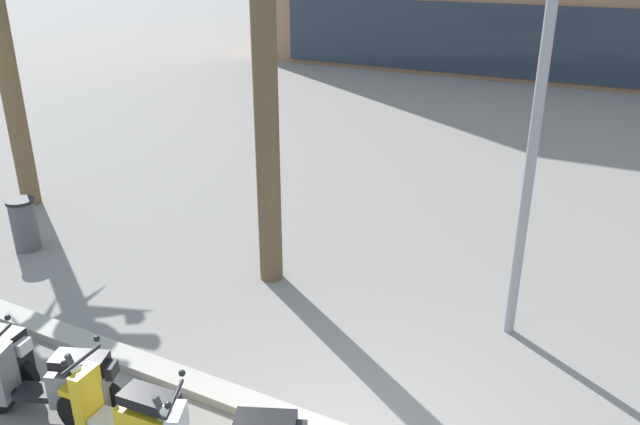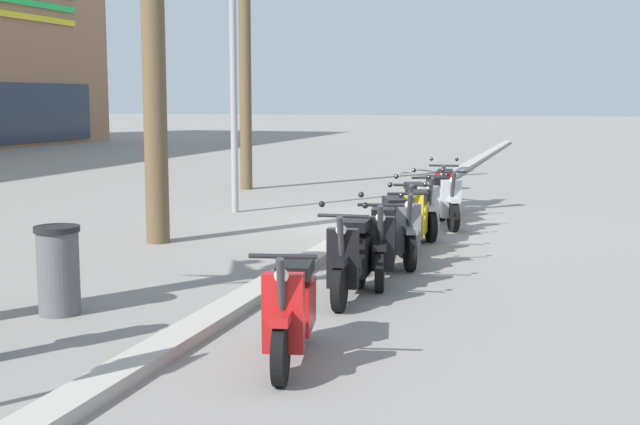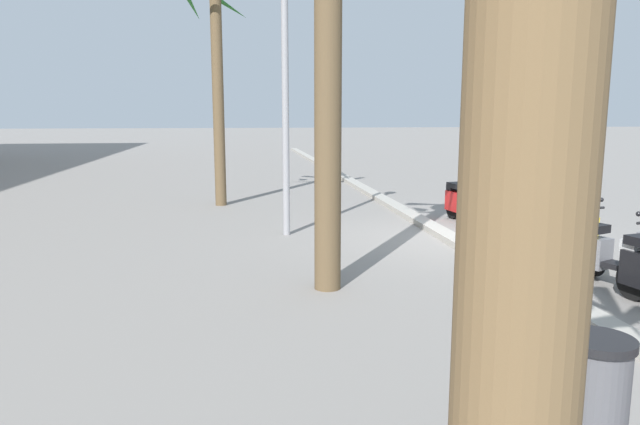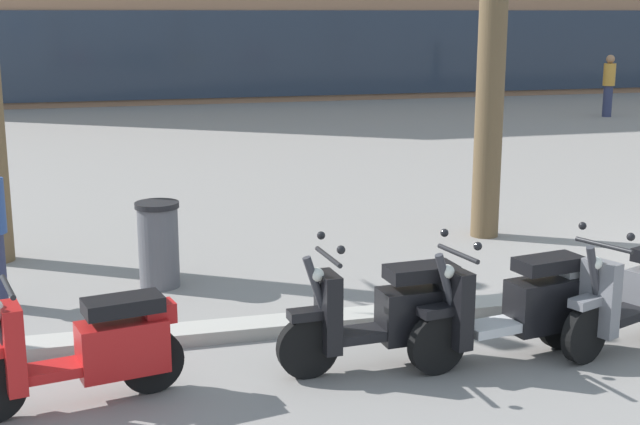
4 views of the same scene
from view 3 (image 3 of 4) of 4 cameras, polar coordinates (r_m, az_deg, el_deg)
The scene contains 10 objects.
ground_plane at distance 11.81m, azimuth 12.89°, elevation -2.52°, with size 200.00×200.00×0.00m, color gray.
curb_strip at distance 11.75m, azimuth 12.37°, elevation -2.25°, with size 60.00×0.36×0.12m, color #ADA89E.
scooter_grey_mid_rear at distance 9.33m, azimuth 26.06°, elevation -3.57°, with size 1.73×0.88×1.17m.
scooter_yellow_mid_centre at distance 10.26m, azimuth 22.71°, elevation -2.24°, with size 1.74×0.56×1.17m.
scooter_silver_gap_after_mid at distance 11.25m, azimuth 18.76°, elevation -1.02°, with size 1.66×0.89×1.17m.
scooter_silver_far_back at distance 12.38m, azimuth 17.07°, elevation 0.02°, with size 1.68×0.90×1.04m.
scooter_red_mid_front at distance 13.58m, azimuth 13.92°, elevation 0.99°, with size 1.75×0.58×1.17m.
palm_tree_by_mall_entrance at distance 15.97m, azimuth -10.11°, elevation 18.05°, with size 2.62×2.80×6.32m.
litter_bin at distance 4.57m, azimuth 25.32°, elevation -16.51°, with size 0.48×0.48×0.95m.
street_lamp at distance 11.72m, azimuth -3.47°, elevation 15.68°, with size 0.36×0.36×5.93m.
Camera 3 is at (-10.75, 4.24, 2.43)m, focal length 32.57 mm.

